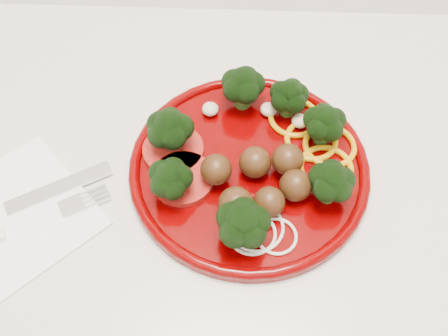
{
  "coord_description": "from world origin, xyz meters",
  "views": [
    {
      "loc": [
        0.15,
        1.35,
        1.41
      ],
      "look_at": [
        0.14,
        1.69,
        0.92
      ],
      "focal_mm": 40.0,
      "sensor_mm": 36.0,
      "label": 1
    }
  ],
  "objects": [
    {
      "name": "counter",
      "position": [
        0.0,
        1.7,
        0.45
      ],
      "size": [
        2.4,
        0.6,
        0.9
      ],
      "color": "beige",
      "rests_on": "ground"
    },
    {
      "name": "napkin",
      "position": [
        -0.1,
        1.62,
        0.9
      ],
      "size": [
        0.24,
        0.24,
        0.0
      ],
      "primitive_type": "cube",
      "rotation": [
        0.0,
        0.0,
        0.76
      ],
      "color": "white",
      "rests_on": "counter"
    },
    {
      "name": "plate",
      "position": [
        0.17,
        1.7,
        0.92
      ],
      "size": [
        0.29,
        0.29,
        0.07
      ],
      "rotation": [
        0.0,
        0.0,
        0.1
      ],
      "color": "#4D0000",
      "rests_on": "counter"
    }
  ]
}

